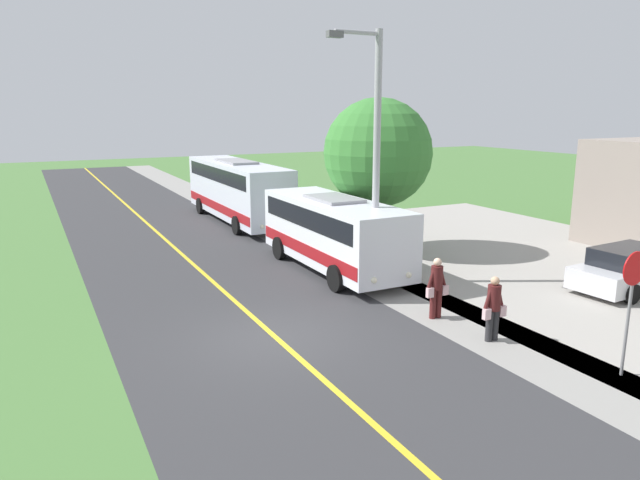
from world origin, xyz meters
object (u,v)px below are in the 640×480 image
object	(u,v)px
shuttle_bus_front	(334,230)
stop_sign	(632,292)
pedestrian_waiting	(437,286)
tree_curbside	(378,153)
parked_car_near	(630,270)
transit_bus_rear	(237,188)
pedestrian_with_bags	(494,307)
street_light_pole	(374,149)

from	to	relation	value
shuttle_bus_front	stop_sign	size ratio (longest dim) A/B	2.69
pedestrian_waiting	tree_curbside	world-z (taller)	tree_curbside
pedestrian_waiting	parked_car_near	xyz separation A→B (m)	(-7.40, 0.76, -0.27)
pedestrian_waiting	tree_curbside	size ratio (longest dim) A/B	0.28
shuttle_bus_front	parked_car_near	distance (m)	10.08
shuttle_bus_front	tree_curbside	xyz separation A→B (m)	(-2.92, -1.67, 2.60)
transit_bus_rear	parked_car_near	xyz separation A→B (m)	(-7.60, 17.31, -1.09)
transit_bus_rear	tree_curbside	world-z (taller)	tree_curbside
pedestrian_with_bags	shuttle_bus_front	bearing A→B (deg)	-86.86
shuttle_bus_front	transit_bus_rear	world-z (taller)	transit_bus_rear
transit_bus_rear	parked_car_near	size ratio (longest dim) A/B	2.31
transit_bus_rear	stop_sign	bearing A→B (deg)	94.39
pedestrian_waiting	street_light_pole	distance (m)	5.28
stop_sign	parked_car_near	distance (m)	7.34
pedestrian_with_bags	tree_curbside	distance (m)	10.32
pedestrian_with_bags	tree_curbside	bearing A→B (deg)	-104.68
shuttle_bus_front	stop_sign	distance (m)	10.83
shuttle_bus_front	parked_car_near	xyz separation A→B (m)	(-7.58, 6.60, -0.82)
transit_bus_rear	pedestrian_waiting	xyz separation A→B (m)	(-0.20, 16.54, -0.82)
transit_bus_rear	shuttle_bus_front	bearing A→B (deg)	90.13
shuttle_bus_front	parked_car_near	world-z (taller)	shuttle_bus_front
pedestrian_with_bags	street_light_pole	size ratio (longest dim) A/B	0.21
street_light_pole	pedestrian_waiting	bearing A→B (deg)	86.66
stop_sign	tree_curbside	size ratio (longest dim) A/B	0.45
stop_sign	parked_car_near	size ratio (longest dim) A/B	0.64
parked_car_near	tree_curbside	world-z (taller)	tree_curbside
transit_bus_rear	stop_sign	size ratio (longest dim) A/B	3.62
shuttle_bus_front	tree_curbside	size ratio (longest dim) A/B	1.22
shuttle_bus_front	stop_sign	xyz separation A→B (m)	(-1.62, 10.69, 0.45)
transit_bus_rear	pedestrian_with_bags	size ratio (longest dim) A/B	6.05
transit_bus_rear	pedestrian_waiting	size ratio (longest dim) A/B	5.87
pedestrian_with_bags	parked_car_near	distance (m)	7.26
shuttle_bus_front	pedestrian_waiting	xyz separation A→B (m)	(-0.18, 5.83, -0.55)
shuttle_bus_front	pedestrian_with_bags	xyz separation A→B (m)	(-0.43, 7.83, -0.59)
transit_bus_rear	pedestrian_waiting	world-z (taller)	transit_bus_rear
street_light_pole	tree_curbside	size ratio (longest dim) A/B	1.32
stop_sign	street_light_pole	size ratio (longest dim) A/B	0.35
pedestrian_with_bags	parked_car_near	size ratio (longest dim) A/B	0.38
shuttle_bus_front	pedestrian_with_bags	size ratio (longest dim) A/B	4.50
pedestrian_waiting	pedestrian_with_bags	bearing A→B (deg)	97.24
tree_curbside	street_light_pole	bearing A→B (deg)	55.51
shuttle_bus_front	street_light_pole	xyz separation A→B (m)	(-0.40, 2.00, 3.07)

